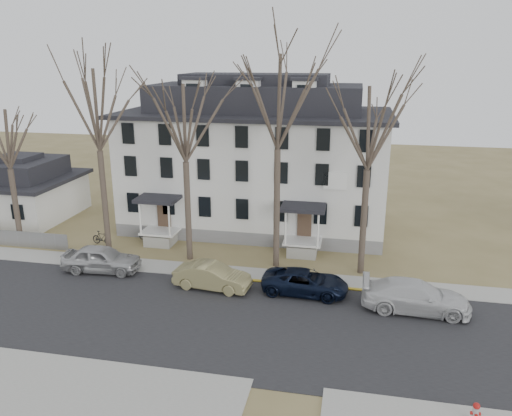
% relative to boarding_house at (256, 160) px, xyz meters
% --- Properties ---
extents(ground, '(120.00, 120.00, 0.00)m').
position_rel_boarding_house_xyz_m(ground, '(2.00, -17.95, -5.38)').
color(ground, olive).
rests_on(ground, ground).
extents(main_road, '(120.00, 10.00, 0.04)m').
position_rel_boarding_house_xyz_m(main_road, '(2.00, -15.95, -5.38)').
color(main_road, '#27272A').
rests_on(main_road, ground).
extents(far_sidewalk, '(120.00, 2.00, 0.08)m').
position_rel_boarding_house_xyz_m(far_sidewalk, '(2.00, -9.95, -5.38)').
color(far_sidewalk, '#A09F97').
rests_on(far_sidewalk, ground).
extents(near_sidewalk_left, '(20.00, 5.00, 0.08)m').
position_rel_boarding_house_xyz_m(near_sidewalk_left, '(-6.00, -22.95, -5.38)').
color(near_sidewalk_left, '#A09F97').
rests_on(near_sidewalk_left, ground).
extents(yellow_curb, '(14.00, 0.25, 0.06)m').
position_rel_boarding_house_xyz_m(yellow_curb, '(7.00, -10.85, -5.38)').
color(yellow_curb, gold).
rests_on(yellow_curb, ground).
extents(boarding_house, '(20.80, 12.36, 12.05)m').
position_rel_boarding_house_xyz_m(boarding_house, '(0.00, 0.00, 0.00)').
color(boarding_house, slate).
rests_on(boarding_house, ground).
extents(small_house, '(8.70, 8.70, 5.00)m').
position_rel_boarding_house_xyz_m(small_house, '(-20.00, -1.96, -3.13)').
color(small_house, silver).
rests_on(small_house, ground).
extents(tree_far_left, '(8.40, 8.40, 13.72)m').
position_rel_boarding_house_xyz_m(tree_far_left, '(-9.00, -8.15, 4.96)').
color(tree_far_left, '#473B31').
rests_on(tree_far_left, ground).
extents(tree_mid_left, '(7.80, 7.80, 12.74)m').
position_rel_boarding_house_xyz_m(tree_mid_left, '(-3.00, -8.15, 4.22)').
color(tree_mid_left, '#473B31').
rests_on(tree_mid_left, ground).
extents(tree_center, '(9.00, 9.00, 14.70)m').
position_rel_boarding_house_xyz_m(tree_center, '(3.00, -8.15, 5.71)').
color(tree_center, '#473B31').
rests_on(tree_center, ground).
extents(tree_mid_right, '(7.80, 7.80, 12.74)m').
position_rel_boarding_house_xyz_m(tree_mid_right, '(8.50, -8.15, 4.22)').
color(tree_mid_right, '#473B31').
rests_on(tree_mid_right, ground).
extents(tree_bungalow, '(6.60, 6.60, 10.78)m').
position_rel_boarding_house_xyz_m(tree_bungalow, '(-16.00, -8.15, 2.74)').
color(tree_bungalow, '#473B31').
rests_on(tree_bungalow, ground).
extents(car_silver, '(5.13, 2.38, 1.70)m').
position_rel_boarding_house_xyz_m(car_silver, '(-7.85, -11.30, -4.53)').
color(car_silver, '#AFAFAF').
rests_on(car_silver, ground).
extents(car_tan, '(4.74, 2.07, 1.51)m').
position_rel_boarding_house_xyz_m(car_tan, '(-0.19, -12.28, -4.62)').
color(car_tan, '#8B8253').
rests_on(car_tan, ground).
extents(car_navy, '(5.11, 2.54, 1.39)m').
position_rel_boarding_house_xyz_m(car_navy, '(5.31, -11.83, -4.68)').
color(car_navy, black).
rests_on(car_navy, ground).
extents(car_white, '(5.82, 2.48, 1.67)m').
position_rel_boarding_house_xyz_m(car_white, '(11.41, -12.72, -4.54)').
color(car_white, silver).
rests_on(car_white, ground).
extents(bicycle_left, '(1.78, 1.01, 0.89)m').
position_rel_boarding_house_xyz_m(bicycle_left, '(-7.13, -5.59, -4.94)').
color(bicycle_left, black).
rests_on(bicycle_left, ground).
extents(bicycle_right, '(1.79, 0.84, 1.04)m').
position_rel_boarding_house_xyz_m(bicycle_right, '(-10.13, -6.99, -4.86)').
color(bicycle_right, black).
rests_on(bicycle_right, ground).
extents(fire_hydrant, '(0.37, 0.35, 0.90)m').
position_rel_boarding_house_xyz_m(fire_hydrant, '(12.75, -21.33, -4.93)').
color(fire_hydrant, '#B7B7BA').
rests_on(fire_hydrant, ground).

